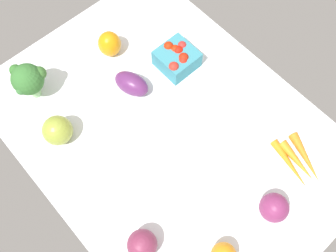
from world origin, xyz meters
The scene contains 9 objects.
tablecloth centered at (0.00, 0.00, 1.00)cm, with size 104.00×76.00×2.00cm, color white.
red_onion_center centered at (36.06, 4.28, 5.84)cm, with size 7.68×7.68×7.68cm, color #7F2C5C.
berry_basket centered at (-14.76, 17.04, 5.61)cm, with size 11.17×11.17×7.46cm.
eggplant centered at (-17.24, 0.82, 5.28)cm, with size 11.09×6.56×6.56cm, color #5F2861.
bell_pepper_orange centered at (-32.48, 4.64, 6.26)cm, with size 7.21×7.21×8.51cm, color orange.
broccoli_head centered at (-35.74, -21.85, 10.29)cm, with size 9.94×10.37×13.05cm.
heirloom_tomato_green centered at (-18.97, -24.58, 6.26)cm, with size 8.52×8.52×8.52cm, color #94A439.
carrot_bunch centered at (32.00, 20.12, 3.35)cm, with size 17.00×11.63×2.88cm.
red_onion_near_basket centered at (20.27, -26.87, 5.81)cm, with size 7.62×7.62×7.62cm, color #7E2D4B.
Camera 1 is at (33.23, -29.95, 102.39)cm, focal length 40.15 mm.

